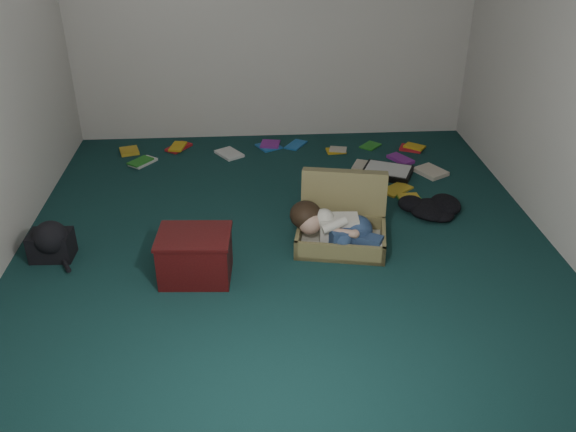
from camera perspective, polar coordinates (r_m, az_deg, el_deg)
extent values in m
plane|color=#133736|center=(4.56, -0.13, -2.92)|extent=(4.50, 4.50, 0.00)
plane|color=white|center=(6.21, -1.57, 18.79)|extent=(4.50, 0.00, 4.50)
plane|color=white|center=(1.98, 4.12, -5.71)|extent=(4.50, 0.00, 4.50)
cube|color=olive|center=(4.55, 4.97, -2.04)|extent=(0.73, 0.58, 0.15)
cube|color=silver|center=(4.57, 4.95, -2.43)|extent=(0.66, 0.52, 0.02)
cube|color=olive|center=(4.73, 5.23, 1.50)|extent=(0.68, 0.32, 0.48)
cube|color=silver|center=(4.49, 4.76, -1.22)|extent=(0.29, 0.17, 0.21)
sphere|color=tan|center=(4.45, 2.07, -0.61)|extent=(0.18, 0.18, 0.18)
ellipsoid|color=black|center=(4.48, 1.67, 0.11)|extent=(0.24, 0.25, 0.20)
ellipsoid|color=navy|center=(4.49, 6.55, -1.27)|extent=(0.21, 0.25, 0.20)
cube|color=navy|center=(4.41, 5.54, -1.98)|extent=(0.26, 0.17, 0.13)
cube|color=navy|center=(4.42, 7.34, -2.42)|extent=(0.25, 0.21, 0.10)
sphere|color=white|center=(4.45, 8.47, -2.50)|extent=(0.10, 0.10, 0.10)
sphere|color=white|center=(4.40, 8.46, -3.05)|extent=(0.09, 0.09, 0.09)
cylinder|color=tan|center=(4.36, 5.32, -1.58)|extent=(0.18, 0.09, 0.06)
cube|color=#420D0E|center=(4.20, -8.66, -3.85)|extent=(0.49, 0.40, 0.31)
cube|color=#420D0E|center=(4.11, -8.83, -1.87)|extent=(0.51, 0.42, 0.02)
cube|color=black|center=(5.73, 9.29, 4.11)|extent=(0.53, 0.48, 0.05)
cube|color=white|center=(5.72, 9.32, 4.38)|extent=(0.47, 0.42, 0.01)
cube|color=gold|center=(6.33, -14.62, 5.84)|extent=(0.22, 0.16, 0.02)
cube|color=red|center=(6.33, -10.18, 6.33)|extent=(0.27, 0.26, 0.02)
cube|color=white|center=(6.11, -5.52, 5.81)|extent=(0.21, 0.25, 0.02)
cube|color=#2168B6|center=(6.30, 0.73, 6.71)|extent=(0.23, 0.26, 0.02)
cube|color=yellow|center=(6.17, 4.51, 6.11)|extent=(0.27, 0.25, 0.02)
cube|color=#2A8A25|center=(6.33, 7.72, 6.56)|extent=(0.23, 0.18, 0.02)
cube|color=purple|center=(6.05, 10.48, 5.22)|extent=(0.27, 0.26, 0.02)
cube|color=beige|center=(5.84, 13.20, 4.00)|extent=(0.20, 0.24, 0.02)
cube|color=gold|center=(5.46, 10.13, 2.49)|extent=(0.24, 0.26, 0.02)
cube|color=red|center=(6.32, 11.43, 6.18)|extent=(0.27, 0.24, 0.02)
cube|color=white|center=(6.06, -13.41, 4.92)|extent=(0.24, 0.20, 0.02)
cube|color=#2168B6|center=(6.26, -1.80, 6.55)|extent=(0.27, 0.27, 0.02)
cube|color=yellow|center=(5.83, 7.03, 4.54)|extent=(0.18, 0.23, 0.02)
cube|color=#2A8A25|center=(5.29, 11.49, 1.43)|extent=(0.25, 0.27, 0.02)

